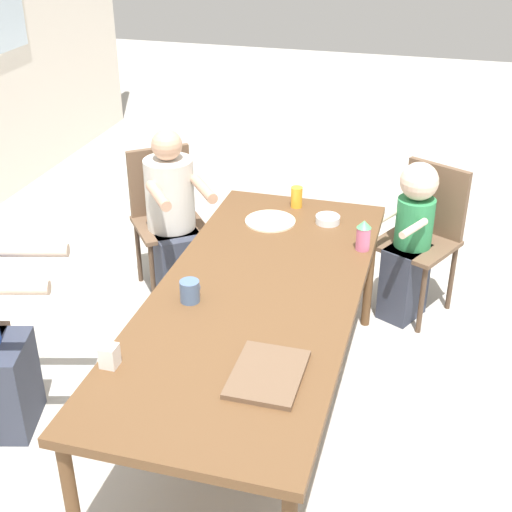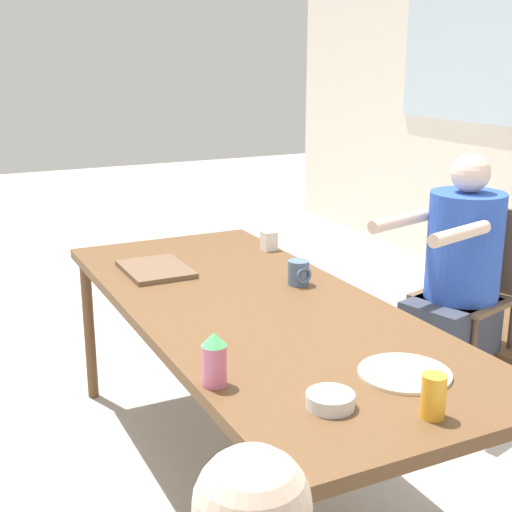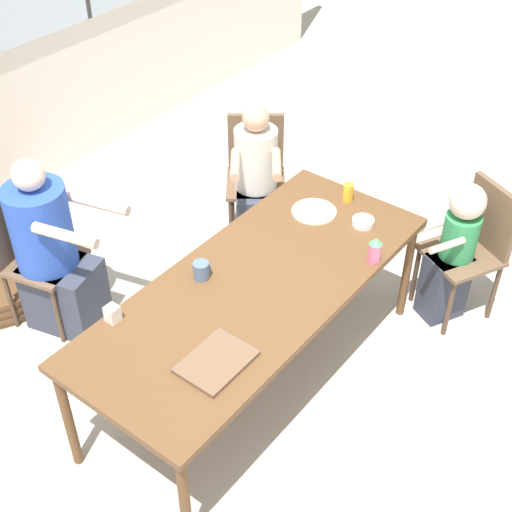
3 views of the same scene
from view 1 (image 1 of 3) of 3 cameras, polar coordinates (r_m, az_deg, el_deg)
The scene contains 13 objects.
ground_plane at distance 3.48m, azimuth 0.00°, elevation -13.27°, with size 16.00×16.00×0.00m, color #B2ADA3.
dining_table at distance 3.07m, azimuth 0.00°, elevation -3.80°, with size 2.08×0.86×0.73m.
chair_for_man_blue_shirt at distance 4.37m, azimuth -7.29°, elevation 3.90°, with size 0.56×0.56×0.87m.
chair_for_toddler at distance 4.21m, azimuth 13.38°, elevation 2.34°, with size 0.54×0.54×0.87m.
person_man_blue_shirt at distance 4.24m, azimuth -6.64°, elevation 2.46°, with size 0.58×0.54×1.05m.
person_toddler at distance 4.11m, azimuth 12.22°, elevation 0.96°, with size 0.43×0.36×0.94m.
food_tray_dark at distance 2.57m, azimuth 0.94°, elevation -9.42°, with size 0.33×0.25×0.02m.
coffee_mug at distance 2.98m, azimuth -5.30°, elevation -2.79°, with size 0.09×0.08×0.10m.
sippy_cup at distance 3.40m, azimuth 8.58°, elevation 1.69°, with size 0.07×0.07×0.15m.
juice_glass at distance 3.82m, azimuth 3.27°, elevation 4.73°, with size 0.06×0.06×0.11m.
milk_carton_small at distance 2.65m, azimuth -11.65°, elevation -7.83°, with size 0.06×0.06×0.09m.
bowl_white_shallow at distance 3.67m, azimuth 5.76°, elevation 2.93°, with size 0.12×0.12×0.04m.
plate_tortillas at distance 3.66m, azimuth 1.15°, elevation 2.81°, with size 0.26×0.26×0.01m.
Camera 1 is at (-2.51, -0.70, 2.31)m, focal length 50.00 mm.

